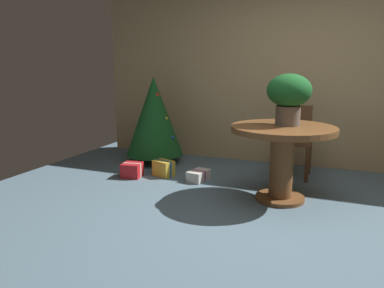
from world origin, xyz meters
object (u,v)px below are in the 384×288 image
at_px(holiday_tree, 154,116).
at_px(gift_box_gold, 164,168).
at_px(round_dining_table, 282,148).
at_px(flower_vase, 289,94).
at_px(wooden_chair_far, 294,136).
at_px(gift_box_cream, 198,175).
at_px(gift_box_red, 132,170).

height_order(holiday_tree, gift_box_gold, holiday_tree).
bearing_deg(round_dining_table, flower_vase, 69.50).
bearing_deg(wooden_chair_far, gift_box_cream, -147.08).
distance_m(round_dining_table, gift_box_red, 1.91).
bearing_deg(round_dining_table, holiday_tree, 155.03).
distance_m(round_dining_table, wooden_chair_far, 0.97).
xyz_separation_m(wooden_chair_far, gift_box_cream, (-1.02, -0.66, -0.44)).
xyz_separation_m(round_dining_table, holiday_tree, (-1.92, 0.89, 0.12)).
bearing_deg(gift_box_red, round_dining_table, -4.16).
relative_size(round_dining_table, flower_vase, 2.03).
distance_m(flower_vase, gift_box_red, 2.13).
distance_m(flower_vase, gift_box_gold, 1.84).
relative_size(holiday_tree, gift_box_cream, 3.82).
height_order(round_dining_table, holiday_tree, holiday_tree).
relative_size(wooden_chair_far, gift_box_gold, 3.03).
distance_m(flower_vase, gift_box_cream, 1.49).
relative_size(wooden_chair_far, gift_box_cream, 2.76).
distance_m(gift_box_cream, gift_box_red, 0.84).
xyz_separation_m(wooden_chair_far, holiday_tree, (-1.92, -0.08, 0.17)).
height_order(round_dining_table, flower_vase, flower_vase).
bearing_deg(gift_box_cream, flower_vase, -12.70).
xyz_separation_m(flower_vase, wooden_chair_far, (-0.03, 0.90, -0.59)).
relative_size(round_dining_table, gift_box_cream, 3.27).
xyz_separation_m(wooden_chair_far, gift_box_red, (-1.85, -0.84, -0.42)).
bearing_deg(wooden_chair_far, gift_box_gold, -156.51).
bearing_deg(round_dining_table, gift_box_red, 175.84).
distance_m(holiday_tree, gift_box_red, 0.96).
height_order(gift_box_gold, gift_box_cream, gift_box_gold).
bearing_deg(wooden_chair_far, gift_box_red, -155.65).
relative_size(round_dining_table, gift_box_gold, 3.59).
xyz_separation_m(flower_vase, gift_box_red, (-1.88, 0.06, -1.00)).
bearing_deg(flower_vase, holiday_tree, 157.08).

